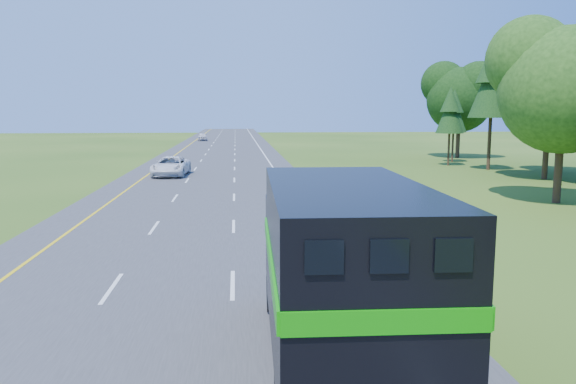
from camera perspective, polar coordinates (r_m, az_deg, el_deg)
name	(u,v)px	position (r m, az deg, el deg)	size (l,w,h in m)	color
road	(212,176)	(47.21, -7.69, 1.61)	(15.00, 260.00, 0.04)	#38383A
lane_markings	(212,176)	(47.21, -7.69, 1.64)	(11.15, 260.00, 0.01)	yellow
horse_truck	(339,271)	(11.45, 5.25, -7.99)	(3.07, 9.08, 3.99)	black
white_suv	(171,166)	(47.86, -11.82, 2.59)	(2.65, 5.75, 1.60)	silver
far_car	(202,137)	(105.21, -8.68, 5.57)	(1.68, 4.17, 1.42)	silver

